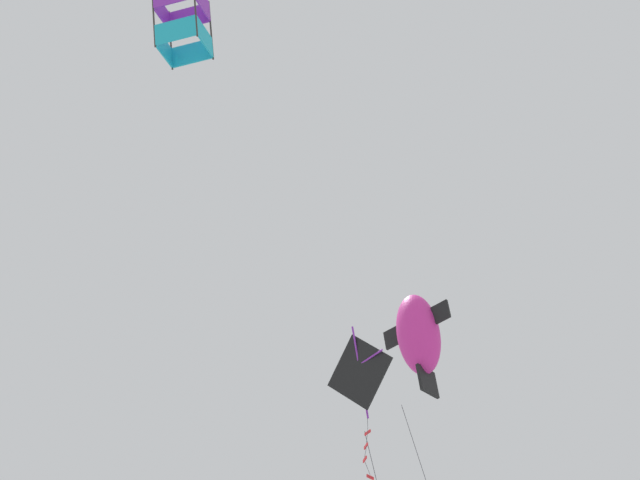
% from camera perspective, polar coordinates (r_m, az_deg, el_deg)
% --- Properties ---
extents(kite_fish_low_drifter, '(1.75, 1.79, 8.04)m').
position_cam_1_polar(kite_fish_low_drifter, '(26.28, 4.91, -4.70)').
color(kite_fish_low_drifter, '#DB2D93').
extents(kite_diamond_highest, '(1.25, 1.59, 4.91)m').
position_cam_1_polar(kite_diamond_highest, '(23.08, 2.00, -6.65)').
color(kite_diamond_highest, black).
extents(kite_box_mid_left, '(1.64, 1.22, 1.82)m').
position_cam_1_polar(kite_box_mid_left, '(25.95, -6.83, 10.61)').
color(kite_box_mid_left, purple).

